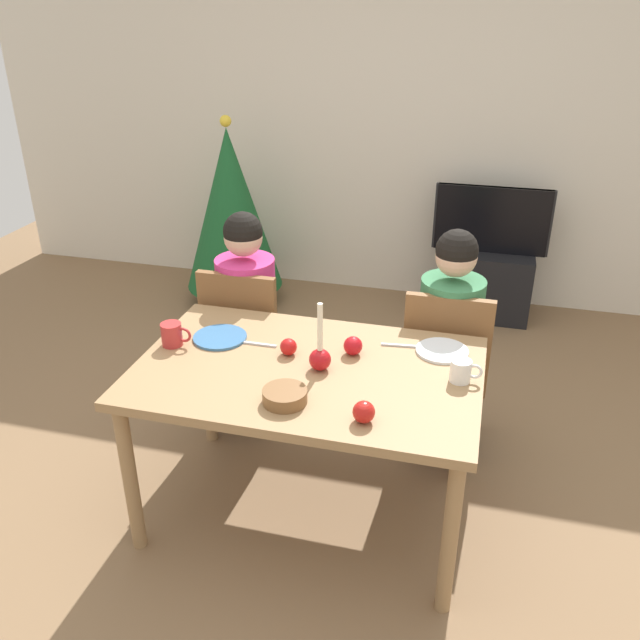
{
  "coord_description": "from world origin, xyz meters",
  "views": [
    {
      "loc": [
        0.64,
        -2.25,
        2.13
      ],
      "look_at": [
        0.0,
        0.2,
        0.87
      ],
      "focal_mm": 37.38,
      "sensor_mm": 36.0,
      "label": 1
    }
  ],
  "objects_px": {
    "person_right_child": "(447,349)",
    "christmas_tree": "(231,210)",
    "dining_table": "(308,385)",
    "chair_left": "(246,337)",
    "chair_right": "(446,362)",
    "tv": "(492,220)",
    "bowl_walnuts": "(285,396)",
    "candle_centerpiece": "(320,356)",
    "plate_right": "(442,351)",
    "apple_by_right_mug": "(364,412)",
    "apple_near_candle": "(288,347)",
    "mug_left": "(172,334)",
    "tv_stand": "(484,283)",
    "person_left_child": "(248,324)",
    "plate_left": "(220,337)",
    "apple_by_left_plate": "(353,346)",
    "mug_right": "(461,371)"
  },
  "relations": [
    {
      "from": "person_right_child",
      "to": "christmas_tree",
      "type": "height_order",
      "value": "christmas_tree"
    },
    {
      "from": "dining_table",
      "to": "chair_left",
      "type": "bearing_deg",
      "value": 129.63
    },
    {
      "from": "chair_right",
      "to": "tv",
      "type": "distance_m",
      "value": 1.71
    },
    {
      "from": "person_right_child",
      "to": "bowl_walnuts",
      "type": "bearing_deg",
      "value": -120.73
    },
    {
      "from": "dining_table",
      "to": "candle_centerpiece",
      "type": "relative_size",
      "value": 4.76
    },
    {
      "from": "person_right_child",
      "to": "chair_left",
      "type": "bearing_deg",
      "value": -178.19
    },
    {
      "from": "plate_right",
      "to": "apple_by_right_mug",
      "type": "height_order",
      "value": "apple_by_right_mug"
    },
    {
      "from": "apple_near_candle",
      "to": "bowl_walnuts",
      "type": "bearing_deg",
      "value": -75.07
    },
    {
      "from": "dining_table",
      "to": "mug_left",
      "type": "relative_size",
      "value": 10.28
    },
    {
      "from": "candle_centerpiece",
      "to": "bowl_walnuts",
      "type": "bearing_deg",
      "value": -104.09
    },
    {
      "from": "person_right_child",
      "to": "tv_stand",
      "type": "bearing_deg",
      "value": 84.96
    },
    {
      "from": "tv_stand",
      "to": "tv",
      "type": "relative_size",
      "value": 0.81
    },
    {
      "from": "person_left_child",
      "to": "tv",
      "type": "bearing_deg",
      "value": 54.78
    },
    {
      "from": "tv_stand",
      "to": "dining_table",
      "type": "bearing_deg",
      "value": -106.23
    },
    {
      "from": "dining_table",
      "to": "christmas_tree",
      "type": "relative_size",
      "value": 1.02
    },
    {
      "from": "apple_by_right_mug",
      "to": "plate_right",
      "type": "bearing_deg",
      "value": 69.04
    },
    {
      "from": "tv_stand",
      "to": "christmas_tree",
      "type": "xyz_separation_m",
      "value": [
        -1.81,
        -0.25,
        0.48
      ]
    },
    {
      "from": "plate_left",
      "to": "christmas_tree",
      "type": "bearing_deg",
      "value": 110.26
    },
    {
      "from": "bowl_walnuts",
      "to": "apple_near_candle",
      "type": "height_order",
      "value": "apple_near_candle"
    },
    {
      "from": "person_right_child",
      "to": "apple_by_left_plate",
      "type": "xyz_separation_m",
      "value": [
        -0.37,
        -0.48,
        0.22
      ]
    },
    {
      "from": "chair_right",
      "to": "tv_stand",
      "type": "bearing_deg",
      "value": 85.05
    },
    {
      "from": "christmas_tree",
      "to": "mug_right",
      "type": "distance_m",
      "value": 2.65
    },
    {
      "from": "dining_table",
      "to": "apple_by_left_plate",
      "type": "height_order",
      "value": "apple_by_left_plate"
    },
    {
      "from": "plate_right",
      "to": "mug_right",
      "type": "distance_m",
      "value": 0.24
    },
    {
      "from": "person_right_child",
      "to": "mug_left",
      "type": "relative_size",
      "value": 8.6
    },
    {
      "from": "dining_table",
      "to": "tv",
      "type": "distance_m",
      "value": 2.4
    },
    {
      "from": "plate_right",
      "to": "mug_right",
      "type": "relative_size",
      "value": 1.77
    },
    {
      "from": "tv",
      "to": "christmas_tree",
      "type": "relative_size",
      "value": 0.58
    },
    {
      "from": "tv",
      "to": "apple_by_right_mug",
      "type": "xyz_separation_m",
      "value": [
        -0.37,
        -2.61,
        0.08
      ]
    },
    {
      "from": "chair_left",
      "to": "person_left_child",
      "type": "xyz_separation_m",
      "value": [
        -0.0,
        0.03,
        0.06
      ]
    },
    {
      "from": "bowl_walnuts",
      "to": "apple_by_left_plate",
      "type": "relative_size",
      "value": 2.09
    },
    {
      "from": "chair_right",
      "to": "tv_stand",
      "type": "xyz_separation_m",
      "value": [
        0.15,
        1.69,
        -0.27
      ]
    },
    {
      "from": "mug_left",
      "to": "apple_by_right_mug",
      "type": "height_order",
      "value": "mug_left"
    },
    {
      "from": "apple_by_left_plate",
      "to": "apple_by_right_mug",
      "type": "height_order",
      "value": "same"
    },
    {
      "from": "person_right_child",
      "to": "plate_right",
      "type": "height_order",
      "value": "person_right_child"
    },
    {
      "from": "tv",
      "to": "candle_centerpiece",
      "type": "relative_size",
      "value": 2.69
    },
    {
      "from": "tv",
      "to": "person_left_child",
      "type": "bearing_deg",
      "value": -125.22
    },
    {
      "from": "chair_left",
      "to": "tv_stand",
      "type": "xyz_separation_m",
      "value": [
        1.17,
        1.69,
        -0.27
      ]
    },
    {
      "from": "dining_table",
      "to": "plate_left",
      "type": "distance_m",
      "value": 0.47
    },
    {
      "from": "plate_right",
      "to": "tv",
      "type": "bearing_deg",
      "value": 85.71
    },
    {
      "from": "mug_left",
      "to": "apple_by_left_plate",
      "type": "distance_m",
      "value": 0.78
    },
    {
      "from": "plate_left",
      "to": "mug_right",
      "type": "xyz_separation_m",
      "value": [
        1.05,
        -0.09,
        0.04
      ]
    },
    {
      "from": "dining_table",
      "to": "bowl_walnuts",
      "type": "distance_m",
      "value": 0.28
    },
    {
      "from": "tv_stand",
      "to": "apple_by_left_plate",
      "type": "relative_size",
      "value": 7.93
    },
    {
      "from": "tv_stand",
      "to": "apple_by_right_mug",
      "type": "distance_m",
      "value": 2.7
    },
    {
      "from": "tv",
      "to": "apple_by_left_plate",
      "type": "xyz_separation_m",
      "value": [
        -0.51,
        -2.15,
        0.08
      ]
    },
    {
      "from": "bowl_walnuts",
      "to": "apple_by_right_mug",
      "type": "relative_size",
      "value": 2.07
    },
    {
      "from": "mug_left",
      "to": "apple_by_right_mug",
      "type": "bearing_deg",
      "value": -21.09
    },
    {
      "from": "chair_left",
      "to": "tv",
      "type": "xyz_separation_m",
      "value": [
        1.17,
        1.69,
        0.2
      ]
    },
    {
      "from": "plate_left",
      "to": "candle_centerpiece",
      "type": "bearing_deg",
      "value": -16.13
    }
  ]
}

